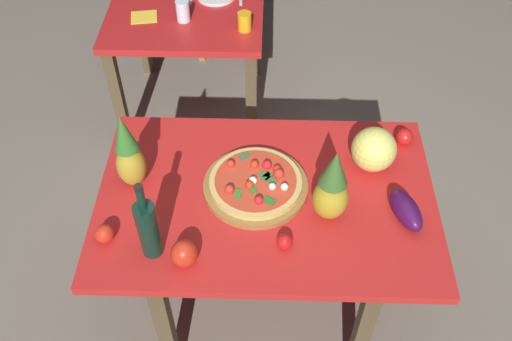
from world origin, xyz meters
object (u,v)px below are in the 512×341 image
object	(u,v)px
pizza_board	(256,186)
bell_pepper	(184,253)
background_table	(188,24)
pizza	(256,181)
melon	(374,149)
napkin_folded	(144,17)
drinking_glass_juice	(245,21)
display_table	(266,209)
eggplant	(406,210)
wine_bottle	(148,228)
pineapple_left	(332,188)
drinking_glass_water	(183,11)
tomato_at_corner	(105,233)
tomato_near_board	(285,242)
tomato_by_bottle	(404,137)
pineapple_right	(129,155)

from	to	relation	value
pizza_board	bell_pepper	bearing A→B (deg)	-124.54
background_table	pizza	bearing A→B (deg)	-72.06
pizza	melon	bearing A→B (deg)	16.68
pizza	napkin_folded	distance (m)	1.37
drinking_glass_juice	bell_pepper	bearing A→B (deg)	-95.84
bell_pepper	drinking_glass_juice	size ratio (longest dim) A/B	1.07
display_table	eggplant	bearing A→B (deg)	-10.32
background_table	wine_bottle	xyz separation A→B (m)	(0.07, -1.64, 0.25)
bell_pepper	eggplant	xyz separation A→B (m)	(0.81, 0.22, -0.00)
pineapple_left	drinking_glass_water	bearing A→B (deg)	118.37
wine_bottle	bell_pepper	world-z (taller)	wine_bottle
pineapple_left	melon	distance (m)	0.33
tomato_at_corner	background_table	bearing A→B (deg)	85.97
pizza_board	drinking_glass_juice	xyz separation A→B (m)	(-0.09, 1.11, 0.04)
tomato_near_board	drinking_glass_juice	size ratio (longest dim) A/B	0.61
tomato_at_corner	tomato_near_board	xyz separation A→B (m)	(0.65, -0.01, -0.01)
tomato_near_board	display_table	bearing A→B (deg)	105.95
napkin_folded	drinking_glass_water	bearing A→B (deg)	-5.22
pizza_board	tomato_by_bottle	bearing A→B (deg)	23.70
background_table	pizza	size ratio (longest dim) A/B	2.36
pizza	tomato_near_board	distance (m)	0.30
pizza_board	melon	bearing A→B (deg)	16.66
pineapple_left	drinking_glass_juice	xyz separation A→B (m)	(-0.37, 1.23, -0.10)
pizza_board	melon	world-z (taller)	melon
wine_bottle	tomato_near_board	distance (m)	0.49
display_table	drinking_glass_water	size ratio (longest dim) A/B	11.40
wine_bottle	melon	distance (m)	0.95
display_table	wine_bottle	xyz separation A→B (m)	(-0.40, -0.27, 0.22)
pizza_board	pineapple_right	world-z (taller)	pineapple_right
background_table	wine_bottle	distance (m)	1.66
napkin_folded	pineapple_right	bearing A→B (deg)	-82.28
pizza_board	pineapple_left	size ratio (longest dim) A/B	1.26
napkin_folded	drinking_glass_juice	bearing A→B (deg)	-10.18
pizza	pineapple_right	bearing A→B (deg)	177.64
pizza_board	tomato_at_corner	size ratio (longest dim) A/B	5.80
pineapple_right	display_table	bearing A→B (deg)	-5.85
eggplant	display_table	bearing A→B (deg)	169.68
pizza	drinking_glass_water	size ratio (longest dim) A/B	3.14
display_table	drinking_glass_juice	size ratio (longest dim) A/B	13.46
pineapple_right	tomato_near_board	size ratio (longest dim) A/B	5.81
tomato_near_board	pizza	bearing A→B (deg)	111.79
drinking_glass_juice	pineapple_right	bearing A→B (deg)	-109.91
eggplant	pineapple_left	bearing A→B (deg)	177.88
pizza_board	bell_pepper	xyz separation A→B (m)	(-0.24, -0.35, 0.04)
melon	tomato_by_bottle	size ratio (longest dim) A/B	2.47
display_table	wine_bottle	size ratio (longest dim) A/B	3.74
pineapple_left	pineapple_right	bearing A→B (deg)	169.72
wine_bottle	tomato_at_corner	distance (m)	0.21
tomato_by_bottle	drinking_glass_juice	world-z (taller)	drinking_glass_juice
eggplant	drinking_glass_juice	distance (m)	1.40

